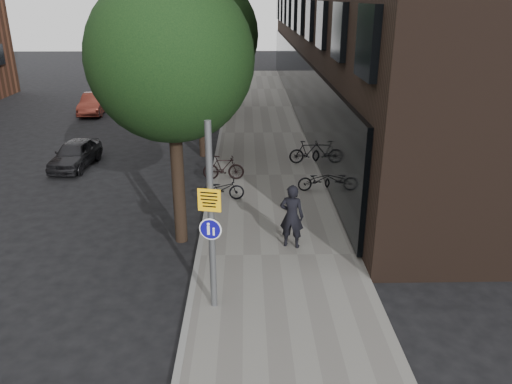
{
  "coord_description": "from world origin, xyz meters",
  "views": [
    {
      "loc": [
        -0.65,
        -8.91,
        6.82
      ],
      "look_at": [
        -0.4,
        3.33,
        2.0
      ],
      "focal_mm": 35.0,
      "sensor_mm": 36.0,
      "label": 1
    }
  ],
  "objects_px": {
    "signpost": "(211,219)",
    "pedestrian": "(292,216)",
    "parked_bike_facade_near": "(318,180)",
    "parked_car_near": "(75,154)"
  },
  "relations": [
    {
      "from": "signpost",
      "to": "parked_car_near",
      "type": "xyz_separation_m",
      "value": [
        -6.5,
        10.59,
        -1.75
      ]
    },
    {
      "from": "signpost",
      "to": "pedestrian",
      "type": "xyz_separation_m",
      "value": [
        2.04,
        2.9,
        -1.27
      ]
    },
    {
      "from": "parked_bike_facade_near",
      "to": "parked_car_near",
      "type": "xyz_separation_m",
      "value": [
        -9.92,
        3.26,
        0.05
      ]
    },
    {
      "from": "pedestrian",
      "to": "parked_bike_facade_near",
      "type": "distance_m",
      "value": 4.66
    },
    {
      "from": "pedestrian",
      "to": "parked_bike_facade_near",
      "type": "height_order",
      "value": "pedestrian"
    },
    {
      "from": "parked_bike_facade_near",
      "to": "pedestrian",
      "type": "bearing_deg",
      "value": 154.81
    },
    {
      "from": "signpost",
      "to": "parked_bike_facade_near",
      "type": "xyz_separation_m",
      "value": [
        3.42,
        7.32,
        -1.8
      ]
    },
    {
      "from": "signpost",
      "to": "parked_car_near",
      "type": "height_order",
      "value": "signpost"
    },
    {
      "from": "pedestrian",
      "to": "parked_car_near",
      "type": "xyz_separation_m",
      "value": [
        -8.53,
        7.68,
        -0.48
      ]
    },
    {
      "from": "signpost",
      "to": "pedestrian",
      "type": "distance_m",
      "value": 3.77
    }
  ]
}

